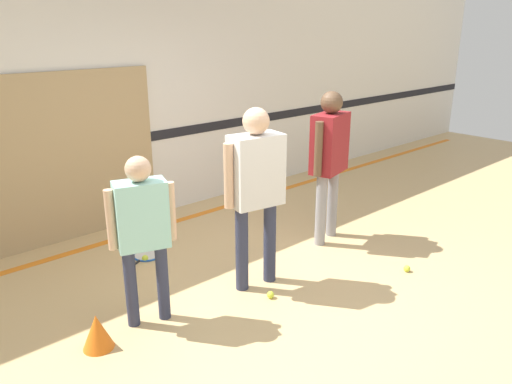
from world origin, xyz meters
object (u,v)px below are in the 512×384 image
at_px(tennis_ball_by_spare_racket, 145,258).
at_px(tennis_ball_stray_left, 407,269).
at_px(person_student_right, 329,151).
at_px(person_instructor, 256,180).
at_px(tennis_ball_near_instructor, 271,295).
at_px(racket_spare_on_floor, 146,256).
at_px(training_cone, 97,332).
at_px(person_student_left, 142,223).

xyz_separation_m(tennis_ball_by_spare_racket, tennis_ball_stray_left, (1.82, -1.97, 0.00)).
relative_size(person_student_right, tennis_ball_stray_left, 25.59).
bearing_deg(tennis_ball_by_spare_racket, person_student_right, -26.26).
bearing_deg(person_instructor, tennis_ball_near_instructor, -95.48).
bearing_deg(racket_spare_on_floor, tennis_ball_by_spare_racket, 27.57).
xyz_separation_m(person_instructor, tennis_ball_near_instructor, (-0.08, -0.28, -1.01)).
bearing_deg(racket_spare_on_floor, training_cone, 20.30).
distance_m(person_instructor, person_student_right, 1.31).
bearing_deg(tennis_ball_near_instructor, person_student_left, 157.35).
height_order(person_student_right, tennis_ball_by_spare_racket, person_student_right).
height_order(person_student_right, training_cone, person_student_right).
bearing_deg(racket_spare_on_floor, tennis_ball_stray_left, 104.38).
relative_size(person_instructor, training_cone, 5.98).
height_order(person_instructor, training_cone, person_instructor).
distance_m(racket_spare_on_floor, tennis_ball_by_spare_racket, 0.11).
xyz_separation_m(person_instructor, person_student_left, (-1.08, 0.14, -0.16)).
height_order(racket_spare_on_floor, tennis_ball_near_instructor, tennis_ball_near_instructor).
bearing_deg(racket_spare_on_floor, person_instructor, 84.96).
relative_size(tennis_ball_by_spare_racket, tennis_ball_stray_left, 1.00).
xyz_separation_m(racket_spare_on_floor, training_cone, (-1.08, -1.14, 0.13)).
xyz_separation_m(tennis_ball_stray_left, training_cone, (-2.84, 0.91, 0.11)).
xyz_separation_m(person_student_left, tennis_ball_near_instructor, (1.00, -0.42, -0.85)).
bearing_deg(tennis_ball_by_spare_racket, tennis_ball_stray_left, -47.17).
distance_m(person_instructor, tennis_ball_near_instructor, 1.05).
bearing_deg(person_student_right, tennis_ball_stray_left, 74.45).
xyz_separation_m(person_student_right, tennis_ball_by_spare_racket, (-1.82, 0.90, -1.01)).
relative_size(tennis_ball_stray_left, training_cone, 0.23).
distance_m(person_student_right, racket_spare_on_floor, 2.27).
xyz_separation_m(person_instructor, person_student_right, (1.29, 0.24, 0.00)).
relative_size(person_student_right, tennis_ball_by_spare_racket, 25.59).
relative_size(person_instructor, racket_spare_on_floor, 2.98).
distance_m(tennis_ball_stray_left, training_cone, 2.99).
bearing_deg(tennis_ball_near_instructor, tennis_ball_by_spare_racket, 107.96).
xyz_separation_m(racket_spare_on_floor, tennis_ball_stray_left, (1.76, -2.05, 0.02)).
bearing_deg(person_student_left, racket_spare_on_floor, 79.56).
bearing_deg(person_instructor, person_student_left, -177.46).
bearing_deg(training_cone, tennis_ball_near_instructor, -13.60).
distance_m(tennis_ball_near_instructor, training_cone, 1.53).
height_order(racket_spare_on_floor, tennis_ball_by_spare_racket, tennis_ball_by_spare_racket).
bearing_deg(tennis_ball_stray_left, tennis_ball_near_instructor, 158.07).
xyz_separation_m(person_instructor, tennis_ball_by_spare_racket, (-0.54, 1.14, -1.01)).
bearing_deg(person_student_right, training_cone, -12.27).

